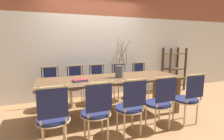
# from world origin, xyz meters

# --- Properties ---
(ground_plane) EXTENTS (16.00, 16.00, 0.00)m
(ground_plane) POSITION_xyz_m (0.00, 0.00, 0.00)
(ground_plane) COLOR #9E7047
(wall_rear) EXTENTS (12.00, 0.06, 3.20)m
(wall_rear) POSITION_xyz_m (0.00, 1.36, 1.60)
(wall_rear) COLOR silver
(wall_rear) RESTS_ON ground_plane
(dining_table) EXTENTS (2.73, 0.94, 0.75)m
(dining_table) POSITION_xyz_m (0.00, 0.00, 0.66)
(dining_table) COLOR brown
(dining_table) RESTS_ON ground_plane
(chair_near_leftend) EXTENTS (0.44, 0.44, 0.91)m
(chair_near_leftend) POSITION_xyz_m (-1.12, -0.82, 0.48)
(chair_near_leftend) COLOR #1E234C
(chair_near_leftend) RESTS_ON ground_plane
(chair_near_left) EXTENTS (0.44, 0.44, 0.91)m
(chair_near_left) POSITION_xyz_m (-0.54, -0.82, 0.48)
(chair_near_left) COLOR #1E234C
(chair_near_left) RESTS_ON ground_plane
(chair_near_center) EXTENTS (0.44, 0.44, 0.91)m
(chair_near_center) POSITION_xyz_m (-0.02, -0.82, 0.48)
(chair_near_center) COLOR #1E234C
(chair_near_center) RESTS_ON ground_plane
(chair_near_right) EXTENTS (0.44, 0.44, 0.91)m
(chair_near_right) POSITION_xyz_m (0.52, -0.82, 0.48)
(chair_near_right) COLOR #1E234C
(chair_near_right) RESTS_ON ground_plane
(chair_near_rightend) EXTENTS (0.44, 0.44, 0.91)m
(chair_near_rightend) POSITION_xyz_m (1.10, -0.82, 0.48)
(chair_near_rightend) COLOR #1E234C
(chair_near_rightend) RESTS_ON ground_plane
(chair_far_leftend) EXTENTS (0.44, 0.44, 0.91)m
(chair_far_leftend) POSITION_xyz_m (-1.10, 0.82, 0.48)
(chair_far_leftend) COLOR #1E234C
(chair_far_leftend) RESTS_ON ground_plane
(chair_far_left) EXTENTS (0.44, 0.44, 0.91)m
(chair_far_left) POSITION_xyz_m (-0.55, 0.82, 0.48)
(chair_far_left) COLOR #1E234C
(chair_far_left) RESTS_ON ground_plane
(chair_far_center) EXTENTS (0.44, 0.44, 0.91)m
(chair_far_center) POSITION_xyz_m (-0.03, 0.82, 0.48)
(chair_far_center) COLOR #1E234C
(chair_far_center) RESTS_ON ground_plane
(chair_far_right) EXTENTS (0.44, 0.44, 0.91)m
(chair_far_right) POSITION_xyz_m (0.54, 0.82, 0.48)
(chair_far_right) COLOR #1E234C
(chair_far_right) RESTS_ON ground_plane
(chair_far_rightend) EXTENTS (0.44, 0.44, 0.91)m
(chair_far_rightend) POSITION_xyz_m (1.12, 0.82, 0.48)
(chair_far_rightend) COLOR #1E234C
(chair_far_rightend) RESTS_ON ground_plane
(vase_centerpiece) EXTENTS (0.37, 0.41, 0.78)m
(vase_centerpiece) POSITION_xyz_m (0.15, -0.01, 0.88)
(vase_centerpiece) COLOR #4C5156
(vase_centerpiece) RESTS_ON dining_table
(book_stack) EXTENTS (0.26, 0.18, 0.03)m
(book_stack) POSITION_xyz_m (-0.63, -0.09, 0.76)
(book_stack) COLOR #234C8C
(book_stack) RESTS_ON dining_table
(shelving_rack) EXTENTS (0.60, 0.38, 1.26)m
(shelving_rack) POSITION_xyz_m (2.39, 1.09, 0.63)
(shelving_rack) COLOR #422D1E
(shelving_rack) RESTS_ON ground_plane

